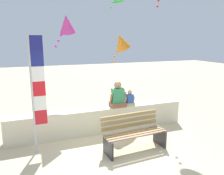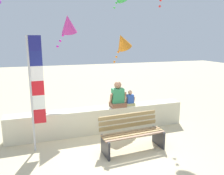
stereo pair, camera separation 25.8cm
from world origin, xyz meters
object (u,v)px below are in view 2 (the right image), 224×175
object	(u,v)px
park_bench	(132,134)
kite_magenta	(68,24)
person_child	(130,99)
flag_banner	(35,87)
kite_orange	(123,42)
person_adult	(118,97)

from	to	relation	value
park_bench	kite_magenta	distance (m)	4.11
park_bench	person_child	world-z (taller)	person_child
park_bench	person_child	xyz separation A→B (m)	(0.52, 1.34, 0.51)
flag_banner	park_bench	bearing A→B (deg)	-17.55
flag_banner	kite_orange	distance (m)	3.56
person_child	flag_banner	xyz separation A→B (m)	(-2.76, -0.63, 0.70)
park_bench	person_adult	bearing A→B (deg)	85.41
person_adult	kite_orange	size ratio (longest dim) A/B	0.71
person_adult	kite_magenta	size ratio (longest dim) A/B	0.70
flag_banner	kite_magenta	bearing A→B (deg)	61.17
person_child	flag_banner	distance (m)	2.91
person_child	kite_orange	world-z (taller)	kite_orange
person_adult	flag_banner	world-z (taller)	flag_banner
person_adult	kite_magenta	distance (m)	2.89
person_adult	person_child	xyz separation A→B (m)	(0.41, 0.00, -0.12)
person_adult	kite_magenta	xyz separation A→B (m)	(-1.21, 1.44, 2.19)
flag_banner	kite_magenta	world-z (taller)	kite_magenta
park_bench	flag_banner	xyz separation A→B (m)	(-2.24, 0.71, 1.21)
person_adult	flag_banner	distance (m)	2.50
person_child	kite_magenta	bearing A→B (deg)	138.40
person_adult	person_child	size ratio (longest dim) A/B	1.64
park_bench	person_child	distance (m)	1.52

